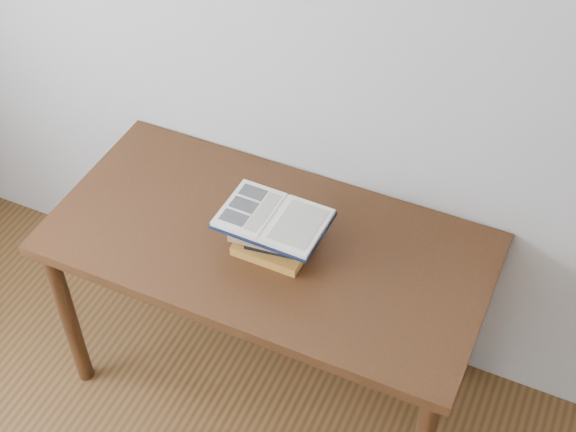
% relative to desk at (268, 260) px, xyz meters
% --- Properties ---
extents(desk, '(1.45, 0.73, 0.78)m').
position_rel_desk_xyz_m(desk, '(0.00, 0.00, 0.00)').
color(desk, '#442011').
rests_on(desk, ground).
extents(book_stack, '(0.26, 0.20, 0.12)m').
position_rel_desk_xyz_m(book_stack, '(0.03, -0.02, 0.16)').
color(book_stack, '#AF6927').
rests_on(book_stack, desk).
extents(open_book, '(0.34, 0.24, 0.03)m').
position_rel_desk_xyz_m(open_book, '(0.03, -0.02, 0.23)').
color(open_book, black).
rests_on(open_book, book_stack).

